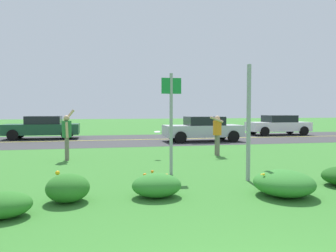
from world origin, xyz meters
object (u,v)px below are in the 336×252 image
person_catcher_orange_shirt (217,132)px  car_silver_center_left (203,129)px  sign_post_near_path (171,114)px  sign_post_by_roadside (249,123)px  frisbee_white (157,132)px  car_dark_green_center_right (43,127)px  person_thrower_green_shirt (67,133)px  car_white_leftmost (278,125)px

person_catcher_orange_shirt → car_silver_center_left: (1.33, 5.87, -0.22)m
sign_post_near_path → sign_post_by_roadside: (1.75, -1.23, -0.22)m
sign_post_near_path → sign_post_by_roadside: sign_post_by_roadside is taller
sign_post_near_path → frisbee_white: size_ratio=11.65×
frisbee_white → car_dark_green_center_right: bearing=119.8°
person_thrower_green_shirt → car_dark_green_center_right: bearing=103.4°
person_thrower_green_shirt → car_dark_green_center_right: (-2.30, 9.65, -0.25)m
person_thrower_green_shirt → car_white_leftmost: 17.13m
sign_post_near_path → car_white_leftmost: bearing=49.7°
sign_post_near_path → person_thrower_green_shirt: sign_post_near_path is taller
frisbee_white → car_white_leftmost: 14.60m
sign_post_by_roadside → car_silver_center_left: bearing=78.0°
person_thrower_green_shirt → car_dark_green_center_right: 9.92m
person_thrower_green_shirt → person_catcher_orange_shirt: person_thrower_green_shirt is taller
car_white_leftmost → car_silver_center_left: (-7.03, -3.67, 0.00)m
sign_post_near_path → car_white_leftmost: sign_post_near_path is taller
person_catcher_orange_shirt → car_dark_green_center_right: size_ratio=0.36×
sign_post_near_path → person_thrower_green_shirt: 4.64m
frisbee_white → car_white_leftmost: bearing=42.0°
person_thrower_green_shirt → car_white_leftmost: bearing=34.3°
person_thrower_green_shirt → person_catcher_orange_shirt: 5.79m
sign_post_near_path → car_white_leftmost: 17.10m
car_white_leftmost → car_silver_center_left: bearing=-152.5°
person_thrower_green_shirt → car_white_leftmost: size_ratio=0.41×
sign_post_near_path → frisbee_white: sign_post_near_path is taller
person_catcher_orange_shirt → frisbee_white: bearing=-174.6°
sign_post_by_roadside → car_white_leftmost: sign_post_by_roadside is taller
car_dark_green_center_right → sign_post_by_roadside: bearing=-63.3°
frisbee_white → car_white_leftmost: car_white_leftmost is taller
sign_post_near_path → sign_post_by_roadside: bearing=-35.0°
sign_post_by_roadside → car_dark_green_center_right: sign_post_by_roadside is taller
sign_post_by_roadside → person_thrower_green_shirt: bearing=136.6°
sign_post_near_path → person_catcher_orange_shirt: (2.68, 3.49, -0.75)m
person_catcher_orange_shirt → car_silver_center_left: bearing=77.3°
frisbee_white → person_thrower_green_shirt: bearing=177.9°
car_silver_center_left → car_white_leftmost: bearing=27.5°
sign_post_near_path → car_silver_center_left: bearing=66.8°
sign_post_near_path → frisbee_white: (0.19, 3.25, -0.72)m
sign_post_by_roadside → frisbee_white: bearing=109.2°
sign_post_by_roadside → car_dark_green_center_right: size_ratio=0.66×
person_thrower_green_shirt → car_dark_green_center_right: person_thrower_green_shirt is taller
person_catcher_orange_shirt → person_thrower_green_shirt: bearing=-178.9°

